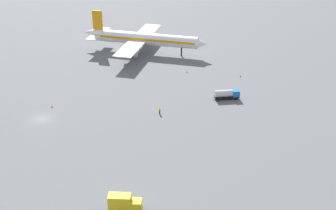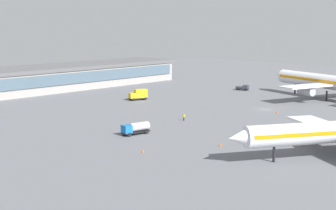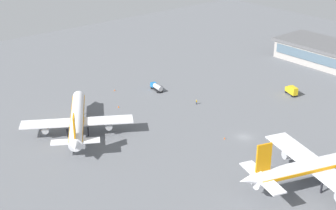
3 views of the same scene
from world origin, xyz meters
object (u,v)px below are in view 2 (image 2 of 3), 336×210
at_px(catering_truck, 139,95).
at_px(safety_cone_far_side, 277,112).
at_px(airplane_taxiing, 329,82).
at_px(safety_cone_mid_apron, 143,151).
at_px(pushback_tractor, 243,88).
at_px(fuel_truck, 136,128).
at_px(ground_crew_worker, 184,117).
at_px(safety_cone_near_gate, 220,145).

height_order(catering_truck, safety_cone_far_side, catering_truck).
bearing_deg(airplane_taxiing, safety_cone_far_side, 110.20).
relative_size(airplane_taxiing, safety_cone_mid_apron, 78.12).
distance_m(airplane_taxiing, pushback_tractor, 31.59).
distance_m(pushback_tractor, safety_cone_mid_apron, 91.90).
height_order(fuel_truck, ground_crew_worker, fuel_truck).
distance_m(catering_truck, ground_crew_worker, 35.55).
relative_size(ground_crew_worker, safety_cone_far_side, 2.78).
bearing_deg(airplane_taxiing, safety_cone_near_gate, 117.66).
xyz_separation_m(airplane_taxiing, catering_truck, (41.27, -41.71, -3.63)).
relative_size(safety_cone_near_gate, safety_cone_far_side, 1.00).
height_order(safety_cone_near_gate, safety_cone_far_side, same).
height_order(airplane_taxiing, pushback_tractor, airplane_taxiing).
xyz_separation_m(fuel_truck, safety_cone_mid_apron, (9.59, 12.02, -1.09)).
bearing_deg(catering_truck, ground_crew_worker, 84.23).
bearing_deg(safety_cone_far_side, fuel_truck, -11.08).
height_order(pushback_tractor, safety_cone_far_side, pushback_tractor).
distance_m(airplane_taxiing, safety_cone_far_side, 32.84).
height_order(ground_crew_worker, safety_cone_mid_apron, ground_crew_worker).
distance_m(catering_truck, safety_cone_far_side, 43.98).
relative_size(fuel_truck, safety_cone_mid_apron, 10.87).
height_order(fuel_truck, safety_cone_near_gate, fuel_truck).
height_order(fuel_truck, safety_cone_mid_apron, fuel_truck).
xyz_separation_m(airplane_taxiing, pushback_tractor, (0.65, -31.28, -4.35)).
distance_m(catering_truck, pushback_tractor, 41.94).
bearing_deg(safety_cone_mid_apron, airplane_taxiing, -176.68).
relative_size(pushback_tractor, safety_cone_far_side, 7.89).
bearing_deg(safety_cone_far_side, safety_cone_near_gate, 15.79).
bearing_deg(fuel_truck, safety_cone_mid_apron, 60.41).
relative_size(airplane_taxiing, catering_truck, 7.93).
xyz_separation_m(catering_truck, safety_cone_far_side, (-8.85, 43.06, -1.40)).
distance_m(catering_truck, safety_cone_near_gate, 62.09).
xyz_separation_m(ground_crew_worker, safety_cone_near_gate, (14.76, 22.20, -0.55)).
bearing_deg(catering_truck, safety_cone_near_gate, 80.98).
relative_size(pushback_tractor, fuel_truck, 0.73).
bearing_deg(pushback_tractor, safety_cone_near_gate, -72.74).
distance_m(airplane_taxiing, ground_crew_worker, 57.87).
relative_size(pushback_tractor, safety_cone_mid_apron, 7.89).
bearing_deg(safety_cone_far_side, safety_cone_mid_apron, 3.89).
height_order(safety_cone_near_gate, safety_cone_mid_apron, same).
bearing_deg(fuel_truck, safety_cone_far_side, 177.91).
height_order(airplane_taxiing, safety_cone_far_side, airplane_taxiing).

